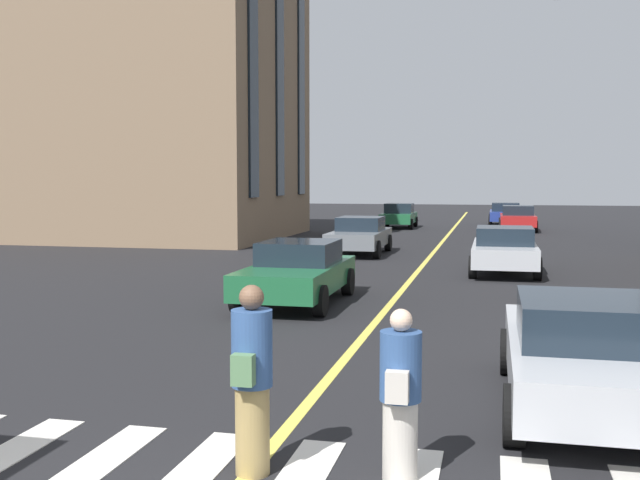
{
  "coord_description": "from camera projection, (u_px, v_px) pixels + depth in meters",
  "views": [
    {
      "loc": [
        -4.48,
        -2.16,
        2.72
      ],
      "look_at": [
        9.01,
        0.99,
        1.61
      ],
      "focal_mm": 41.65,
      "sensor_mm": 36.0,
      "label": 1
    }
  ],
  "objects": [
    {
      "name": "car_green_near",
      "position": [
        298.0,
        272.0,
        16.43
      ],
      "size": [
        4.4,
        1.95,
        1.37
      ],
      "color": "#1E6038",
      "rests_on": "ground_plane"
    },
    {
      "name": "pedestrian_companion",
      "position": [
        400.0,
        395.0,
        6.69
      ],
      "size": [
        0.5,
        0.38,
        1.57
      ],
      "color": "beige",
      "rests_on": "ground_plane"
    },
    {
      "name": "pedestrian_near",
      "position": [
        252.0,
        380.0,
        6.82
      ],
      "size": [
        0.5,
        0.38,
        1.77
      ],
      "color": "#997F4C",
      "rests_on": "ground_plane"
    },
    {
      "name": "lane_centre_line",
      "position": [
        425.0,
        263.0,
        24.47
      ],
      "size": [
        80.0,
        0.16,
        0.01
      ],
      "color": "#D8C64C",
      "rests_on": "ground_plane"
    },
    {
      "name": "car_green_trailing",
      "position": [
        399.0,
        216.0,
        42.45
      ],
      "size": [
        3.9,
        1.89,
        1.4
      ],
      "color": "#1E6038",
      "rests_on": "ground_plane"
    },
    {
      "name": "building_left_near",
      "position": [
        148.0,
        86.0,
        35.41
      ],
      "size": [
        11.64,
        13.18,
        14.39
      ],
      "color": "#846B51",
      "rests_on": "ground_plane"
    },
    {
      "name": "car_silver_oncoming",
      "position": [
        587.0,
        352.0,
        8.73
      ],
      "size": [
        4.4,
        1.95,
        1.37
      ],
      "color": "#B7BABF",
      "rests_on": "ground_plane"
    },
    {
      "name": "car_silver_mid",
      "position": [
        504.0,
        249.0,
        21.7
      ],
      "size": [
        4.4,
        1.95,
        1.37
      ],
      "color": "#B7BABF",
      "rests_on": "ground_plane"
    },
    {
      "name": "car_grey_parked_a",
      "position": [
        360.0,
        235.0,
        27.34
      ],
      "size": [
        4.4,
        1.95,
        1.37
      ],
      "color": "slate",
      "rests_on": "ground_plane"
    },
    {
      "name": "car_red_parked_b",
      "position": [
        518.0,
        218.0,
        39.88
      ],
      "size": [
        4.4,
        1.95,
        1.37
      ],
      "color": "#B21E1E",
      "rests_on": "ground_plane"
    },
    {
      "name": "car_blue_far",
      "position": [
        505.0,
        214.0,
        44.8
      ],
      "size": [
        4.4,
        1.95,
        1.37
      ],
      "color": "navy",
      "rests_on": "ground_plane"
    }
  ]
}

